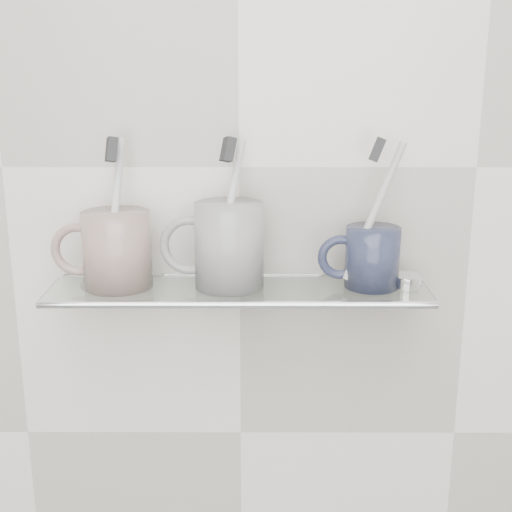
{
  "coord_description": "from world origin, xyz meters",
  "views": [
    {
      "loc": [
        0.03,
        0.15,
        1.4
      ],
      "look_at": [
        0.02,
        1.04,
        1.14
      ],
      "focal_mm": 50.0,
      "sensor_mm": 36.0,
      "label": 1
    }
  ],
  "objects_px": {
    "mug_center": "(229,245)",
    "mug_left": "(117,250)",
    "mug_right": "(372,257)",
    "shelf_glass": "(239,290)"
  },
  "relations": [
    {
      "from": "mug_center",
      "to": "mug_right",
      "type": "bearing_deg",
      "value": 0.58
    },
    {
      "from": "shelf_glass",
      "to": "mug_left",
      "type": "xyz_separation_m",
      "value": [
        -0.16,
        0.0,
        0.05
      ]
    },
    {
      "from": "shelf_glass",
      "to": "mug_left",
      "type": "height_order",
      "value": "mug_left"
    },
    {
      "from": "mug_center",
      "to": "mug_right",
      "type": "distance_m",
      "value": 0.19
    },
    {
      "from": "shelf_glass",
      "to": "mug_right",
      "type": "relative_size",
      "value": 6.22
    },
    {
      "from": "mug_right",
      "to": "mug_center",
      "type": "bearing_deg",
      "value": 170.84
    },
    {
      "from": "mug_left",
      "to": "mug_center",
      "type": "bearing_deg",
      "value": -7.32
    },
    {
      "from": "mug_left",
      "to": "mug_right",
      "type": "distance_m",
      "value": 0.33
    },
    {
      "from": "mug_center",
      "to": "shelf_glass",
      "type": "bearing_deg",
      "value": -21.99
    },
    {
      "from": "mug_center",
      "to": "mug_left",
      "type": "bearing_deg",
      "value": -179.42
    }
  ]
}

